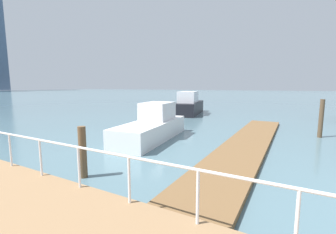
{
  "coord_description": "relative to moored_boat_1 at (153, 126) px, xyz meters",
  "views": [
    {
      "loc": [
        -6.89,
        4.32,
        2.97
      ],
      "look_at": [
        1.76,
        9.13,
        1.61
      ],
      "focal_mm": 24.38,
      "sensor_mm": 36.0,
      "label": 1
    }
  ],
  "objects": [
    {
      "name": "floating_dock",
      "position": [
        0.77,
        -4.94,
        -0.63
      ],
      "size": [
        15.98,
        2.0,
        0.18
      ],
      "primitive_type": "cube",
      "color": "brown",
      "rests_on": "ground_plane"
    },
    {
      "name": "boardwalk_railing",
      "position": [
        -6.87,
        -1.42,
        0.52
      ],
      "size": [
        0.06,
        27.27,
        1.08
      ],
      "color": "white",
      "rests_on": "boardwalk"
    },
    {
      "name": "moored_boat_1",
      "position": [
        0.0,
        0.0,
        0.0
      ],
      "size": [
        6.19,
        2.65,
        2.01
      ],
      "color": "white",
      "rests_on": "ground_plane"
    },
    {
      "name": "dock_piling_0",
      "position": [
        -5.72,
        -1.0,
        0.13
      ],
      "size": [
        0.25,
        0.25,
        1.69
      ],
      "primitive_type": "cylinder",
      "color": "brown",
      "rests_on": "ground_plane"
    },
    {
      "name": "dock_piling_2",
      "position": [
        4.99,
        -8.28,
        0.39
      ],
      "size": [
        0.24,
        0.24,
        2.21
      ],
      "primitive_type": "cylinder",
      "color": "brown",
      "rests_on": "ground_plane"
    },
    {
      "name": "moored_boat_2",
      "position": [
        11.57,
        2.9,
        0.2
      ],
      "size": [
        6.94,
        3.58,
        2.39
      ],
      "color": "black",
      "rests_on": "ground_plane"
    }
  ]
}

